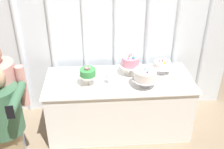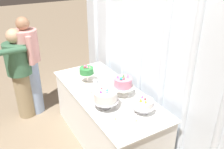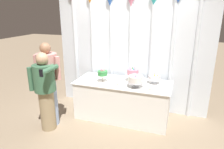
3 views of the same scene
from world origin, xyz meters
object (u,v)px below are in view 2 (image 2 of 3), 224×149
at_px(cake_display_midleft, 123,83).
at_px(cake_display_rightmost, 143,103).
at_px(wine_glass, 96,83).
at_px(cake_display_midright, 105,96).
at_px(guest_man_dark_suit, 29,64).
at_px(guest_man_pink_jacket, 20,72).
at_px(cake_display_leftmost, 87,72).
at_px(tealight_near_right, 115,120).
at_px(tealight_far_left, 75,72).
at_px(tealight_near_left, 92,94).
at_px(tealight_far_right, 136,122).
at_px(cake_table, 107,117).

xyz_separation_m(cake_display_midleft, cake_display_rightmost, (0.43, 0.00, -0.06)).
bearing_deg(wine_glass, cake_display_rightmost, 17.24).
bearing_deg(cake_display_midright, guest_man_dark_suit, -161.35).
bearing_deg(guest_man_pink_jacket, cake_display_leftmost, 43.31).
xyz_separation_m(cake_display_midleft, tealight_near_right, (0.42, -0.36, -0.16)).
relative_size(cake_display_midleft, guest_man_dark_suit, 0.18).
height_order(cake_display_midright, guest_man_dark_suit, guest_man_dark_suit).
distance_m(tealight_far_left, guest_man_dark_suit, 0.75).
height_order(cake_display_leftmost, cake_display_midright, cake_display_leftmost).
height_order(tealight_near_left, tealight_far_right, tealight_near_left).
bearing_deg(guest_man_pink_jacket, tealight_far_right, 23.19).
bearing_deg(cake_display_leftmost, tealight_far_left, -175.14).
bearing_deg(wine_glass, tealight_far_left, -175.82).
xyz_separation_m(cake_display_leftmost, tealight_near_left, (0.34, -0.10, -0.15)).
distance_m(tealight_far_right, guest_man_pink_jacket, 2.09).
relative_size(cake_display_midleft, tealight_near_left, 7.76).
bearing_deg(guest_man_dark_suit, wine_glass, 29.30).
height_order(cake_display_midleft, wine_glass, cake_display_midleft).
relative_size(tealight_near_left, tealight_near_right, 0.75).
xyz_separation_m(tealight_far_left, guest_man_pink_jacket, (-0.45, -0.73, -0.00)).
bearing_deg(tealight_far_right, cake_display_rightmost, 123.91).
bearing_deg(tealight_far_left, guest_man_dark_suit, -130.54).
bearing_deg(guest_man_dark_suit, tealight_near_right, 14.80).
relative_size(tealight_far_left, tealight_far_right, 1.06).
bearing_deg(cake_table, guest_man_pink_jacket, -144.54).
distance_m(cake_display_leftmost, cake_display_midright, 0.70).
relative_size(cake_table, cake_display_midleft, 6.46).
bearing_deg(tealight_near_left, cake_table, 75.45).
bearing_deg(cake_display_rightmost, guest_man_dark_suit, -155.30).
distance_m(cake_display_midleft, cake_display_midright, 0.35).
bearing_deg(tealight_near_right, cake_display_midleft, 139.06).
distance_m(cake_display_midright, tealight_near_left, 0.37).
bearing_deg(tealight_near_left, guest_man_pink_jacket, -149.98).
xyz_separation_m(cake_display_midright, guest_man_pink_jacket, (-1.50, -0.68, -0.14)).
xyz_separation_m(cake_display_midleft, wine_glass, (-0.31, -0.23, -0.07)).
height_order(guest_man_dark_suit, guest_man_pink_jacket, guest_man_dark_suit).
xyz_separation_m(tealight_far_right, guest_man_pink_jacket, (-1.92, -0.82, -0.00)).
distance_m(tealight_near_right, tealight_far_right, 0.22).
relative_size(tealight_far_left, guest_man_pink_jacket, 0.03).
distance_m(wine_glass, tealight_far_right, 0.87).
relative_size(cake_display_midright, wine_glass, 2.29).
bearing_deg(guest_man_dark_suit, cake_table, 29.26).
xyz_separation_m(cake_table, cake_display_leftmost, (-0.39, -0.09, 0.55)).
height_order(cake_table, cake_display_leftmost, cake_display_leftmost).
height_order(cake_display_leftmost, tealight_near_right, cake_display_leftmost).
distance_m(cake_table, guest_man_pink_jacket, 1.53).
distance_m(cake_display_midright, wine_glass, 0.46).
distance_m(cake_display_midleft, guest_man_pink_jacket, 1.70).
xyz_separation_m(cake_display_midleft, tealight_far_left, (-0.91, -0.27, -0.16)).
bearing_deg(cake_display_midright, tealight_far_left, 177.25).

